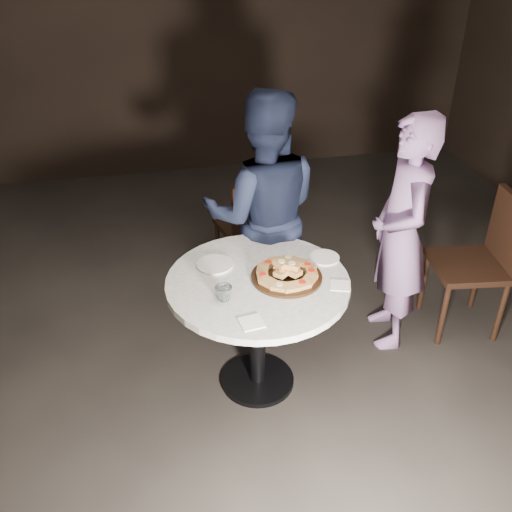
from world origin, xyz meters
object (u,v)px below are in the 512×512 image
Objects in this scene: focaccia_pile at (287,271)px; diner_navy at (263,214)px; table at (258,301)px; diner_teal at (400,235)px; chair_far at (252,223)px; chair_right at (485,256)px; water_glass at (224,293)px; serving_board at (287,277)px.

diner_navy is at bearing 89.11° from focaccia_pile.
diner_teal is at bearing 15.94° from table.
diner_teal is at bearing 19.86° from focaccia_pile.
chair_far is 0.91× the size of chair_right.
serving_board is at bearing 19.03° from water_glass.
chair_far is (0.20, 1.15, -0.12)m from table.
diner_navy is at bearing -106.69° from diner_teal.
chair_far is at bearing -82.89° from diner_navy.
table is at bearing 85.09° from diner_navy.
focaccia_pile is at bearing 41.75° from serving_board.
chair_right is (1.64, 0.27, -0.06)m from table.
diner_navy reaches higher than diner_teal.
chair_far is 0.57m from diner_navy.
table is at bearing -73.28° from chair_right.
serving_board is at bearing -138.25° from focaccia_pile.
diner_navy reaches higher than chair_far.
chair_far is 1.21m from diner_teal.
serving_board is (0.16, -0.02, 0.16)m from table.
table is 1.33× the size of chair_far.
diner_teal is at bearing 119.14° from chair_far.
serving_board is at bearing -61.39° from diner_teal.
diner_teal reaches higher than table.
chair_far is at bearing 80.11° from table.
water_glass is 1.29m from diner_teal.
water_glass is 0.05× the size of diner_navy.
diner_navy reaches higher than focaccia_pile.
serving_board is at bearing 98.80° from diner_navy.
water_glass is at bearing -61.67° from diner_teal.
diner_navy is (0.18, 0.67, 0.20)m from table.
focaccia_pile reaches higher than serving_board.
chair_far is at bearing -128.51° from diner_teal.
chair_right is (1.86, 0.42, -0.25)m from water_glass.
chair_right is at bearing 174.44° from diner_navy.
table is 1.05m from diner_teal.
chair_far is 0.54× the size of diner_navy.
chair_far reaches higher than water_glass.
water_glass reaches higher than serving_board.
diner_teal is at bearing -83.88° from chair_right.
water_glass is (-0.22, -0.15, 0.19)m from table.
diner_navy reaches higher than water_glass.
diner_navy reaches higher than table.
table is at bearing 174.81° from focaccia_pile.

